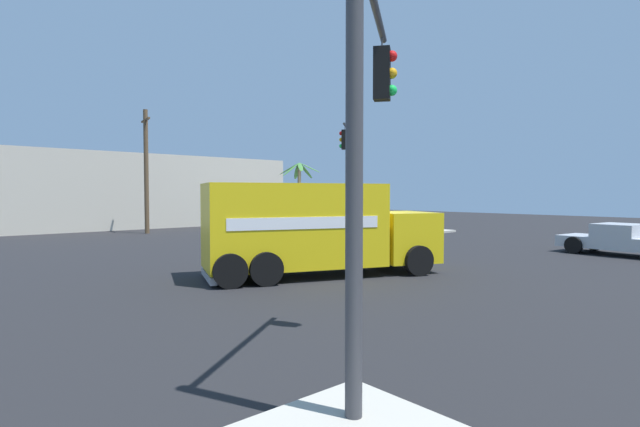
% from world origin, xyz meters
% --- Properties ---
extents(ground_plane, '(100.00, 100.00, 0.00)m').
position_xyz_m(ground_plane, '(0.00, 0.00, 0.00)').
color(ground_plane, black).
extents(sidewalk_corner_far, '(10.36, 10.36, 0.14)m').
position_xyz_m(sidewalk_corner_far, '(12.34, 12.34, 0.07)').
color(sidewalk_corner_far, '#B2ADA0').
rests_on(sidewalk_corner_far, ground).
extents(delivery_truck, '(8.08, 5.18, 3.02)m').
position_xyz_m(delivery_truck, '(-1.62, 0.18, 1.56)').
color(delivery_truck, yellow).
rests_on(delivery_truck, ground).
extents(traffic_light_primary, '(3.27, 2.47, 5.72)m').
position_xyz_m(traffic_light_primary, '(-6.94, -7.19, 3.90)').
color(traffic_light_primary, '#38383D').
rests_on(traffic_light_primary, sidewalk_corner_near).
extents(traffic_light_secondary, '(3.77, 3.14, 6.16)m').
position_xyz_m(traffic_light_secondary, '(6.68, 6.83, 4.22)').
color(traffic_light_secondary, '#38383D').
rests_on(traffic_light_secondary, sidewalk_corner_far).
extents(pickup_silver, '(2.64, 5.36, 1.38)m').
position_xyz_m(pickup_silver, '(11.78, -4.91, 0.73)').
color(pickup_silver, '#B7BABF').
rests_on(pickup_silver, ground).
extents(vending_machine_red, '(1.13, 1.17, 1.85)m').
position_xyz_m(vending_machine_red, '(13.32, 12.10, 1.07)').
color(vending_machine_red, yellow).
rests_on(vending_machine_red, sidewalk_corner_far).
extents(palm_tree_far, '(2.89, 2.81, 4.94)m').
position_xyz_m(palm_tree_far, '(10.96, 16.63, 3.53)').
color(palm_tree_far, '#7A6647').
rests_on(palm_tree_far, sidewalk_corner_far).
extents(utility_pole, '(0.47, 2.19, 8.36)m').
position_xyz_m(utility_pole, '(0.71, 20.35, 4.32)').
color(utility_pole, brown).
rests_on(utility_pole, ground).
extents(building_backdrop, '(22.54, 6.00, 5.78)m').
position_xyz_m(building_backdrop, '(3.88, 27.23, 2.89)').
color(building_backdrop, beige).
rests_on(building_backdrop, ground).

